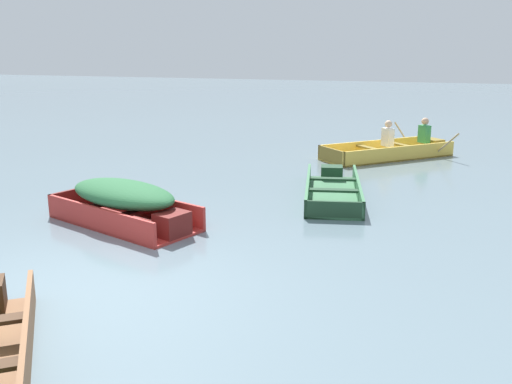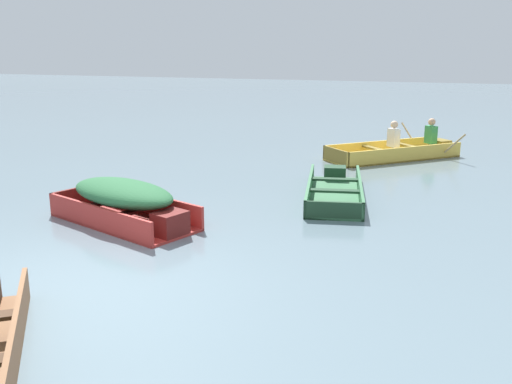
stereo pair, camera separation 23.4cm
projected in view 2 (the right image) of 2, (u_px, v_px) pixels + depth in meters
ground_plane at (77, 289)px, 6.45m from camera, size 80.00×80.00×0.00m
skiff_green_near_moored at (334, 190)px, 10.47m from camera, size 1.52×3.07×0.30m
skiff_red_mid_moored at (124, 199)px, 8.75m from camera, size 2.68×1.81×0.67m
rowboat_yellow_with_crew at (400, 150)px, 13.97m from camera, size 3.21×3.19×0.92m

